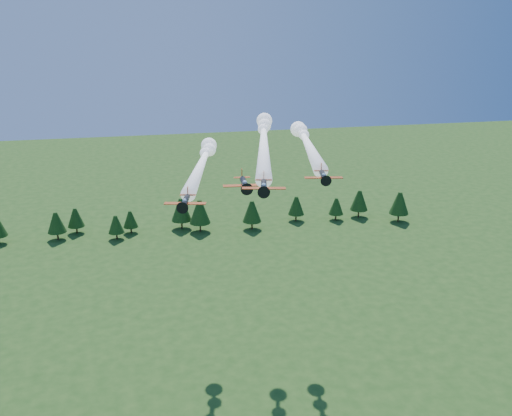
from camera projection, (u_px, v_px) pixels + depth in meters
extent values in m
cylinder|color=black|center=(264.00, 186.00, 82.38)|extent=(1.87, 4.69, 0.85)
cone|color=black|center=(264.00, 191.00, 79.83)|extent=(1.01, 0.94, 0.85)
cone|color=black|center=(264.00, 192.00, 79.34)|extent=(0.45, 0.46, 0.38)
cylinder|color=black|center=(264.00, 192.00, 79.20)|extent=(1.76, 0.44, 1.79)
cube|color=#BC481A|center=(264.00, 188.00, 82.15)|extent=(6.42, 2.54, 0.10)
cube|color=#BC481A|center=(264.00, 180.00, 85.25)|extent=(2.58, 1.26, 0.06)
cube|color=#BC481A|center=(264.00, 175.00, 85.12)|extent=(0.26, 0.81, 1.24)
ellipsoid|color=#82ACC9|center=(264.00, 185.00, 81.55)|extent=(0.83, 1.14, 0.53)
sphere|color=white|center=(264.00, 130.00, 124.27)|extent=(2.30, 2.30, 2.30)
sphere|color=white|center=(264.00, 125.00, 129.74)|extent=(3.00, 3.00, 3.00)
sphere|color=white|center=(264.00, 121.00, 135.20)|extent=(3.70, 3.70, 3.70)
cylinder|color=black|center=(185.00, 201.00, 93.15)|extent=(2.03, 5.08, 0.93)
cone|color=black|center=(183.00, 207.00, 90.38)|extent=(1.09, 1.02, 0.93)
cone|color=black|center=(182.00, 208.00, 89.85)|extent=(0.49, 0.50, 0.41)
cylinder|color=black|center=(182.00, 208.00, 89.70)|extent=(1.90, 0.47, 1.94)
cube|color=#BC481A|center=(185.00, 203.00, 92.89)|extent=(6.95, 2.76, 0.11)
cube|color=#BC481A|center=(188.00, 195.00, 96.25)|extent=(2.79, 1.37, 0.06)
cube|color=#BC481A|center=(188.00, 191.00, 96.11)|extent=(0.28, 0.88, 1.34)
ellipsoid|color=#82ACC9|center=(185.00, 200.00, 92.24)|extent=(0.90, 1.23, 0.58)
sphere|color=white|center=(206.00, 153.00, 126.48)|extent=(2.30, 2.30, 2.30)
sphere|color=white|center=(208.00, 149.00, 130.70)|extent=(3.00, 3.00, 3.00)
sphere|color=white|center=(210.00, 145.00, 134.92)|extent=(3.70, 3.70, 3.70)
cylinder|color=black|center=(323.00, 176.00, 94.26)|extent=(1.75, 4.69, 0.85)
cone|color=black|center=(326.00, 180.00, 91.70)|extent=(0.99, 0.92, 0.85)
cone|color=black|center=(326.00, 181.00, 91.22)|extent=(0.44, 0.45, 0.38)
cylinder|color=black|center=(326.00, 181.00, 91.08)|extent=(1.77, 0.39, 1.79)
cube|color=#BC481A|center=(324.00, 178.00, 94.02)|extent=(6.42, 2.38, 0.10)
cube|color=#BC481A|center=(321.00, 171.00, 97.13)|extent=(2.57, 1.20, 0.06)
cube|color=#BC481A|center=(321.00, 167.00, 96.99)|extent=(0.24, 0.81, 1.24)
ellipsoid|color=#82ACC9|center=(324.00, 175.00, 93.42)|extent=(0.80, 1.13, 0.53)
sphere|color=white|center=(303.00, 135.00, 127.45)|extent=(2.30, 2.30, 2.30)
sphere|color=white|center=(302.00, 131.00, 131.69)|extent=(3.00, 3.00, 3.00)
sphere|color=white|center=(300.00, 128.00, 135.92)|extent=(3.70, 3.70, 3.70)
cylinder|color=black|center=(244.00, 183.00, 101.94)|extent=(1.48, 5.67, 1.04)
cone|color=black|center=(246.00, 188.00, 98.86)|extent=(1.11, 1.01, 1.04)
cone|color=black|center=(247.00, 189.00, 98.28)|extent=(0.49, 0.50, 0.46)
cylinder|color=black|center=(247.00, 189.00, 98.11)|extent=(2.18, 0.21, 2.18)
cube|color=#BC481A|center=(244.00, 185.00, 101.66)|extent=(7.77, 2.00, 0.12)
cube|color=#BC481A|center=(242.00, 177.00, 105.39)|extent=(3.07, 1.12, 0.07)
cube|color=#BC481A|center=(242.00, 173.00, 105.23)|extent=(0.17, 0.99, 1.51)
ellipsoid|color=#82ACC9|center=(245.00, 182.00, 100.93)|extent=(0.84, 1.30, 0.65)
cylinder|color=#382314|center=(252.00, 225.00, 210.92)|extent=(0.60, 0.60, 3.03)
cone|color=#183610|center=(252.00, 211.00, 209.22)|extent=(6.93, 6.93, 7.80)
cylinder|color=#382314|center=(200.00, 227.00, 208.49)|extent=(0.60, 0.60, 3.35)
cone|color=#183610|center=(200.00, 212.00, 206.61)|extent=(7.67, 7.67, 8.63)
cylinder|color=#382314|center=(296.00, 217.00, 219.72)|extent=(0.60, 0.60, 2.71)
cone|color=#183610|center=(296.00, 205.00, 218.20)|extent=(6.19, 6.19, 6.96)
cylinder|color=#382314|center=(398.00, 217.00, 218.93)|extent=(0.60, 0.60, 3.26)
cone|color=#183610|center=(399.00, 203.00, 217.11)|extent=(7.44, 7.44, 8.38)
cylinder|color=#382314|center=(117.00, 236.00, 201.34)|extent=(0.60, 0.60, 2.44)
cone|color=#183610|center=(116.00, 224.00, 199.97)|extent=(5.58, 5.58, 6.27)
cylinder|color=#382314|center=(182.00, 224.00, 211.47)|extent=(0.60, 0.60, 3.25)
cone|color=#183610|center=(181.00, 209.00, 209.65)|extent=(7.44, 7.44, 8.36)
cylinder|color=#382314|center=(358.00, 213.00, 223.96)|extent=(0.60, 0.60, 3.01)
cone|color=#183610|center=(359.00, 200.00, 222.28)|extent=(6.88, 6.88, 7.74)
cylinder|color=#382314|center=(336.00, 217.00, 220.67)|extent=(0.60, 0.60, 2.46)
cone|color=#183610|center=(336.00, 206.00, 219.30)|extent=(5.62, 5.62, 6.32)
cylinder|color=#382314|center=(77.00, 230.00, 207.06)|extent=(0.60, 0.60, 2.62)
cone|color=#183610|center=(76.00, 217.00, 205.59)|extent=(5.99, 5.99, 6.74)
cylinder|color=#382314|center=(58.00, 236.00, 200.82)|extent=(0.60, 0.60, 2.82)
cone|color=#183610|center=(56.00, 222.00, 199.25)|extent=(6.44, 6.44, 7.24)
cylinder|color=#382314|center=(131.00, 230.00, 207.22)|extent=(0.60, 0.60, 2.33)
cone|color=#183610|center=(130.00, 219.00, 205.92)|extent=(5.32, 5.32, 5.98)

